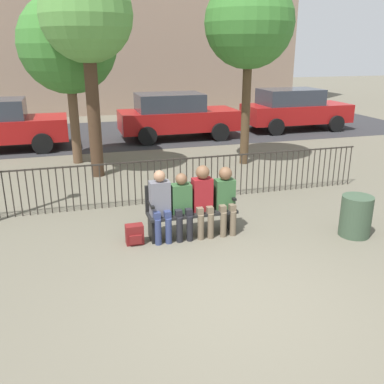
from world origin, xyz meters
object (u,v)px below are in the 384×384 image
object	(u,v)px
tree_2	(249,24)
parked_car_2	(294,109)
backpack	(135,235)
park_bench	(191,207)
seated_person_3	(225,196)
tree_0	(68,45)
trash_bin	(356,216)
seated_person_0	(161,202)
parked_car_1	(176,115)
seated_person_2	(203,196)
tree_1	(87,18)
seated_person_1	(182,202)

from	to	relation	value
tree_2	parked_car_2	xyz separation A→B (m)	(3.97, 4.34, -2.89)
parked_car_2	backpack	bearing A→B (deg)	-131.67
backpack	parked_car_2	size ratio (longest dim) A/B	0.08
park_bench	seated_person_3	bearing A→B (deg)	-12.00
backpack	tree_2	distance (m)	6.87
park_bench	tree_0	size ratio (longest dim) A/B	0.34
tree_2	trash_bin	distance (m)	6.17
seated_person_3	trash_bin	bearing A→B (deg)	-19.64
seated_person_0	tree_0	world-z (taller)	tree_0
backpack	parked_car_1	size ratio (longest dim) A/B	0.08
seated_person_0	parked_car_1	bearing A→B (deg)	74.16
park_bench	seated_person_3	size ratio (longest dim) A/B	1.30
backpack	trash_bin	distance (m)	3.85
seated_person_2	tree_1	size ratio (longest dim) A/B	0.26
seated_person_0	trash_bin	world-z (taller)	seated_person_0
backpack	tree_2	xyz separation A→B (m)	(3.85, 4.43, 3.57)
seated_person_1	backpack	distance (m)	0.97
seated_person_1	seated_person_2	world-z (taller)	seated_person_2
seated_person_2	tree_2	xyz separation A→B (m)	(2.63, 4.40, 3.02)
seated_person_1	seated_person_2	size ratio (longest dim) A/B	0.91
backpack	parked_car_1	distance (m)	8.89
parked_car_2	tree_2	bearing A→B (deg)	-132.39
seated_person_1	seated_person_2	distance (m)	0.38
backpack	trash_bin	xyz separation A→B (m)	(3.78, -0.74, 0.20)
backpack	tree_1	world-z (taller)	tree_1
seated_person_0	parked_car_1	size ratio (longest dim) A/B	0.29
seated_person_0	tree_2	size ratio (longest dim) A/B	0.25
seated_person_3	backpack	bearing A→B (deg)	-178.95
seated_person_3	tree_1	xyz separation A→B (m)	(-1.90, 4.29, 3.11)
seated_person_0	seated_person_3	xyz separation A→B (m)	(1.16, -0.00, 0.00)
seated_person_1	seated_person_3	distance (m)	0.79
park_bench	trash_bin	world-z (taller)	park_bench
parked_car_2	park_bench	bearing A→B (deg)	-128.19
trash_bin	parked_car_1	bearing A→B (deg)	95.85
parked_car_1	tree_1	bearing A→B (deg)	-127.37
backpack	parked_car_1	world-z (taller)	parked_car_1
seated_person_1	trash_bin	xyz separation A→B (m)	(2.94, -0.76, -0.28)
backpack	seated_person_1	bearing A→B (deg)	1.82
tree_1	parked_car_2	size ratio (longest dim) A/B	1.18
seated_person_0	tree_1	distance (m)	5.35
tree_0	parked_car_2	xyz separation A→B (m)	(8.54, 2.96, -2.39)
seated_person_3	tree_2	xyz separation A→B (m)	(2.22, 4.40, 3.05)
seated_person_1	tree_0	distance (m)	6.53
seated_person_0	trash_bin	bearing A→B (deg)	-13.07
tree_0	trash_bin	size ratio (longest dim) A/B	6.28
seated_person_1	tree_0	size ratio (longest dim) A/B	0.25
trash_bin	park_bench	bearing A→B (deg)	161.97
park_bench	seated_person_2	distance (m)	0.32
parked_car_1	tree_2	bearing A→B (deg)	-75.76
seated_person_0	seated_person_3	world-z (taller)	seated_person_0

